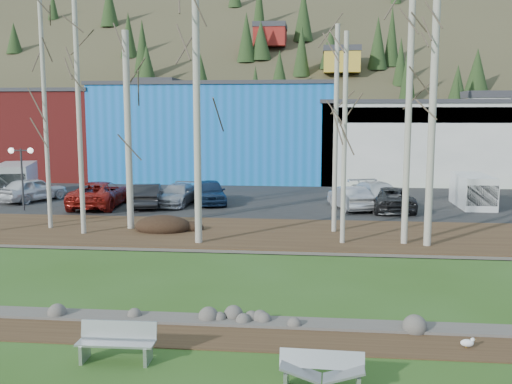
# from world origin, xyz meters

# --- Properties ---
(ground) EXTENTS (200.00, 200.00, 0.00)m
(ground) POSITION_xyz_m (0.00, 0.00, 0.00)
(ground) COLOR #284914
(ground) RESTS_ON ground
(dirt_strip) EXTENTS (80.00, 1.80, 0.03)m
(dirt_strip) POSITION_xyz_m (0.00, 2.10, 0.01)
(dirt_strip) COLOR #382616
(dirt_strip) RESTS_ON ground
(near_bank_rocks) EXTENTS (80.00, 0.80, 0.50)m
(near_bank_rocks) POSITION_xyz_m (0.00, 3.10, 0.00)
(near_bank_rocks) COLOR #47423D
(near_bank_rocks) RESTS_ON ground
(river) EXTENTS (80.00, 8.00, 0.90)m
(river) POSITION_xyz_m (0.00, 7.20, 0.00)
(river) COLOR black
(river) RESTS_ON ground
(far_bank_rocks) EXTENTS (80.00, 0.80, 0.46)m
(far_bank_rocks) POSITION_xyz_m (0.00, 11.30, 0.00)
(far_bank_rocks) COLOR #47423D
(far_bank_rocks) RESTS_ON ground
(far_bank) EXTENTS (80.00, 7.00, 0.15)m
(far_bank) POSITION_xyz_m (0.00, 14.50, 0.07)
(far_bank) COLOR #382616
(far_bank) RESTS_ON ground
(parking_lot) EXTENTS (80.00, 14.00, 0.14)m
(parking_lot) POSITION_xyz_m (0.00, 25.00, 0.07)
(parking_lot) COLOR black
(parking_lot) RESTS_ON ground
(building_brick) EXTENTS (16.32, 12.24, 7.80)m
(building_brick) POSITION_xyz_m (-24.00, 39.00, 3.91)
(building_brick) COLOR maroon
(building_brick) RESTS_ON ground
(building_blue) EXTENTS (20.40, 12.24, 8.30)m
(building_blue) POSITION_xyz_m (-6.00, 39.00, 4.16)
(building_blue) COLOR #0F5FB3
(building_blue) RESTS_ON ground
(building_white) EXTENTS (18.36, 12.24, 6.80)m
(building_white) POSITION_xyz_m (12.00, 38.98, 3.41)
(building_white) COLOR #B8B8B4
(building_white) RESTS_ON ground
(hillside) EXTENTS (160.00, 72.00, 35.00)m
(hillside) POSITION_xyz_m (0.00, 84.00, 17.50)
(hillside) COLOR #38331F
(hillside) RESTS_ON ground
(bench_intact) EXTENTS (1.81, 0.59, 0.90)m
(bench_intact) POSITION_xyz_m (-1.95, 0.45, 0.45)
(bench_intact) COLOR #B3B5B8
(bench_intact) RESTS_ON ground
(bench_damaged) EXTENTS (1.78, 0.63, 0.78)m
(bench_damaged) POSITION_xyz_m (2.76, -0.48, 0.40)
(bench_damaged) COLOR #B3B5B8
(bench_damaged) RESTS_ON ground
(seagull) EXTENTS (0.38, 0.18, 0.28)m
(seagull) POSITION_xyz_m (6.31, 1.99, 0.15)
(seagull) COLOR gold
(seagull) RESTS_ON ground
(dirt_mound) EXTENTS (2.69, 1.90, 0.53)m
(dirt_mound) POSITION_xyz_m (-4.68, 14.47, 0.41)
(dirt_mound) COLOR black
(dirt_mound) RESTS_ON far_bank
(birch_1) EXTENTS (0.20, 0.20, 11.03)m
(birch_1) POSITION_xyz_m (-10.32, 14.51, 5.67)
(birch_1) COLOR beige
(birch_1) RESTS_ON far_bank
(birch_2) EXTENTS (0.31, 0.31, 9.40)m
(birch_2) POSITION_xyz_m (-6.36, 14.79, 4.85)
(birch_2) COLOR beige
(birch_2) RESTS_ON far_bank
(birch_3) EXTENTS (0.22, 0.22, 10.96)m
(birch_3) POSITION_xyz_m (-8.18, 13.43, 5.63)
(birch_3) COLOR beige
(birch_3) RESTS_ON far_bank
(birch_4) EXTENTS (0.30, 0.30, 10.50)m
(birch_4) POSITION_xyz_m (-2.44, 12.08, 5.40)
(birch_4) COLOR beige
(birch_4) RESTS_ON far_bank
(birch_5) EXTENTS (0.22, 0.22, 9.57)m
(birch_5) POSITION_xyz_m (3.47, 15.08, 4.94)
(birch_5) COLOR beige
(birch_5) RESTS_ON far_bank
(birch_6) EXTENTS (0.20, 0.20, 8.92)m
(birch_6) POSITION_xyz_m (3.76, 12.71, 4.61)
(birch_6) COLOR beige
(birch_6) RESTS_ON far_bank
(birch_7) EXTENTS (0.31, 0.31, 11.83)m
(birch_7) POSITION_xyz_m (7.31, 12.54, 6.07)
(birch_7) COLOR beige
(birch_7) RESTS_ON far_bank
(birch_8) EXTENTS (0.27, 0.27, 10.47)m
(birch_8) POSITION_xyz_m (6.40, 12.86, 5.39)
(birch_8) COLOR beige
(birch_8) RESTS_ON far_bank
(street_lamp) EXTENTS (1.37, 0.51, 3.63)m
(street_lamp) POSITION_xyz_m (-14.21, 19.24, 2.99)
(street_lamp) COLOR #262628
(street_lamp) RESTS_ON parking_lot
(car_0) EXTENTS (3.41, 4.84, 1.53)m
(car_0) POSITION_xyz_m (-15.40, 22.65, 0.91)
(car_0) COLOR silver
(car_0) RESTS_ON parking_lot
(car_1) EXTENTS (2.30, 4.52, 1.42)m
(car_1) POSITION_xyz_m (-7.42, 21.19, 0.85)
(car_1) COLOR black
(car_1) RESTS_ON parking_lot
(car_2) EXTENTS (2.95, 5.76, 1.55)m
(car_2) POSITION_xyz_m (-10.27, 20.87, 0.92)
(car_2) COLOR #A02019
(car_2) RESTS_ON parking_lot
(car_3) EXTENTS (2.14, 4.54, 1.28)m
(car_3) POSITION_xyz_m (-5.84, 22.08, 0.78)
(car_3) COLOR #A9AAB1
(car_3) RESTS_ON parking_lot
(car_4) EXTENTS (2.86, 4.67, 1.49)m
(car_4) POSITION_xyz_m (-3.93, 22.79, 0.88)
(car_4) COLOR #192D4D
(car_4) RESTS_ON parking_lot
(car_5) EXTENTS (2.57, 4.44, 1.38)m
(car_5) POSITION_xyz_m (4.57, 21.62, 0.83)
(car_5) COLOR #BEBDC0
(car_5) RESTS_ON parking_lot
(car_6) EXTENTS (2.58, 5.08, 1.38)m
(car_6) POSITION_xyz_m (6.84, 21.49, 0.83)
(car_6) COLOR #27282A
(car_6) RESTS_ON parking_lot
(car_7) EXTENTS (3.76, 5.77, 1.55)m
(car_7) POSITION_xyz_m (6.27, 21.84, 0.92)
(car_7) COLOR silver
(car_7) RESTS_ON parking_lot
(van_white) EXTENTS (1.86, 4.37, 1.90)m
(van_white) POSITION_xyz_m (11.99, 23.26, 1.09)
(van_white) COLOR white
(van_white) RESTS_ON parking_lot
(van_grey) EXTENTS (3.67, 5.49, 2.22)m
(van_grey) POSITION_xyz_m (-17.45, 24.31, 1.25)
(van_grey) COLOR #B4B7B9
(van_grey) RESTS_ON parking_lot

